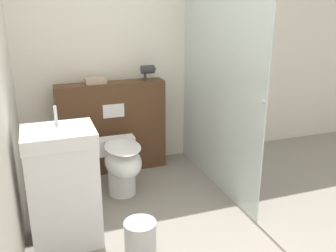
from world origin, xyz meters
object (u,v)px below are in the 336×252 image
sink_vanity (63,187)px  waste_bin (140,239)px  toilet (122,164)px  hair_drier (148,70)px

sink_vanity → waste_bin: bearing=-37.7°
toilet → hair_drier: bearing=51.9°
toilet → waste_bin: toilet is taller
toilet → hair_drier: 1.05m
toilet → waste_bin: (-0.09, -0.93, -0.19)m
sink_vanity → waste_bin: size_ratio=3.84×
toilet → hair_drier: size_ratio=3.67×
sink_vanity → waste_bin: 0.69m
waste_bin → sink_vanity: bearing=142.3°
toilet → sink_vanity: size_ratio=0.58×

